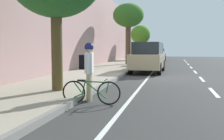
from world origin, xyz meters
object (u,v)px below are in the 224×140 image
Objects in this scene: cyclist_with_backpack at (88,65)px; street_tree_mid_block at (128,17)px; parked_sedan_red_nearest at (157,55)px; parked_suv_tan_mid at (148,57)px; parked_pickup_white_second at (153,56)px; bicycle_at_curb at (91,92)px; fire_hydrant at (137,59)px; street_tree_near_cyclist at (141,35)px.

street_tree_mid_block is (1.39, -15.94, 3.27)m from cyclist_with_backpack.
parked_sedan_red_nearest is 14.64m from parked_suv_tan_mid.
parked_pickup_white_second reaches higher than cyclist_with_backpack.
parked_pickup_white_second is 2.97× the size of cyclist_with_backpack.
bicycle_at_curb is 17.36m from fire_hydrant.
parked_pickup_white_second is 16.46m from cyclist_with_backpack.
parked_pickup_white_second is at bearing 163.22° from fire_hydrant.
parked_suv_tan_mid is at bearing 91.06° from parked_pickup_white_second.
street_tree_near_cyclist is 0.78× the size of street_tree_mid_block.
parked_suv_tan_mid is at bearing 102.89° from fire_hydrant.
parked_suv_tan_mid is 2.76× the size of bicycle_at_curb.
fire_hydrant is at bearing 79.32° from parked_sedan_red_nearest.
parked_pickup_white_second is 1.00× the size of street_tree_mid_block.
cyclist_with_backpack is (0.82, 16.44, 0.21)m from parked_pickup_white_second.
parked_suv_tan_mid is 2.64× the size of cyclist_with_backpack.
fire_hydrant is (1.43, 7.56, -0.16)m from parked_sedan_red_nearest.
street_tree_mid_block is 6.41× the size of fire_hydrant.
parked_sedan_red_nearest is 5.30× the size of fire_hydrant.
parked_sedan_red_nearest is 24.46m from cyclist_with_backpack.
street_tree_mid_block is (2.21, 0.50, 3.48)m from parked_pickup_white_second.
fire_hydrant is at bearing -87.72° from cyclist_with_backpack.
street_tree_near_cyclist is 5.01× the size of fire_hydrant.
street_tree_mid_block is (2.14, 8.51, 3.63)m from parked_sedan_red_nearest.
fire_hydrant is (1.62, -7.07, -0.44)m from parked_suv_tan_mid.
parked_pickup_white_second reaches higher than fire_hydrant.
parked_sedan_red_nearest is at bearing -89.25° from parked_suv_tan_mid.
bicycle_at_curb is (0.53, 24.90, -0.38)m from parked_sedan_red_nearest.
cyclist_with_backpack is at bearing 92.28° from fire_hydrant.
parked_sedan_red_nearest is 8.02m from parked_pickup_white_second.
street_tree_mid_block reaches higher than bicycle_at_curb.
parked_suv_tan_mid reaches higher than parked_pickup_white_second.
parked_suv_tan_mid is 9.86m from cyclist_with_backpack.
cyclist_with_backpack is 0.43× the size of street_tree_near_cyclist.
parked_pickup_white_second is at bearing 104.07° from street_tree_near_cyclist.
bicycle_at_curb is at bearing 87.96° from parked_pickup_white_second.
street_tree_mid_block is at bearing -69.14° from parked_suv_tan_mid.
parked_suv_tan_mid is 1.13× the size of street_tree_near_cyclist.
cyclist_with_backpack is (0.75, 24.45, 0.36)m from parked_sedan_red_nearest.
parked_suv_tan_mid is 10.31m from bicycle_at_curb.
parked_pickup_white_second is at bearing -167.33° from street_tree_mid_block.
parked_pickup_white_second is at bearing -92.04° from bicycle_at_curb.
parked_sedan_red_nearest is at bearing -104.12° from street_tree_mid_block.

